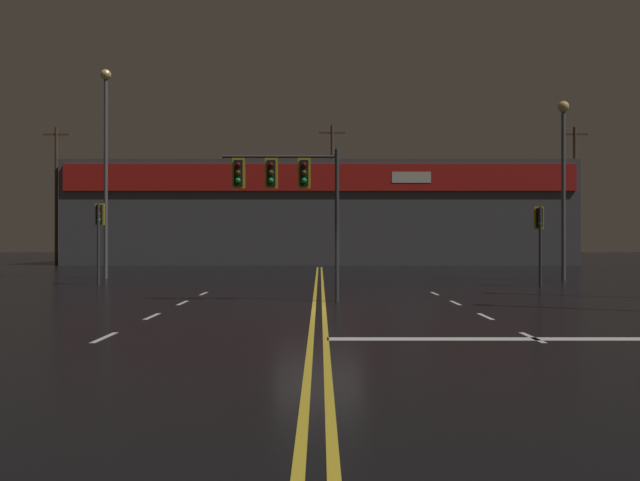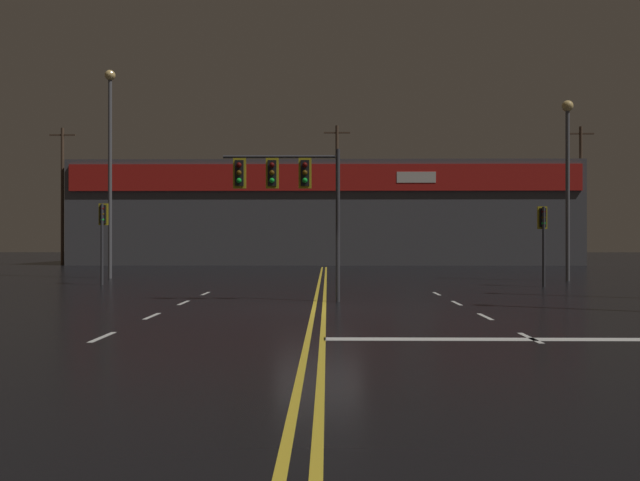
# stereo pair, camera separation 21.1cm
# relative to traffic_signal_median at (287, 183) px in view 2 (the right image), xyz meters

# --- Properties ---
(ground_plane) EXTENTS (200.00, 200.00, 0.00)m
(ground_plane) POSITION_rel_traffic_signal_median_xyz_m (1.07, -2.21, -3.87)
(ground_plane) COLOR black
(road_markings) EXTENTS (12.98, 60.00, 0.01)m
(road_markings) POSITION_rel_traffic_signal_median_xyz_m (1.84, -3.19, -3.87)
(road_markings) COLOR gold
(road_markings) RESTS_ON ground
(traffic_signal_median) EXTENTS (3.82, 0.36, 4.99)m
(traffic_signal_median) POSITION_rel_traffic_signal_median_xyz_m (0.00, 0.00, 0.00)
(traffic_signal_median) COLOR #38383D
(traffic_signal_median) RESTS_ON ground
(traffic_signal_corner_northwest) EXTENTS (0.42, 0.36, 3.71)m
(traffic_signal_corner_northwest) POSITION_rel_traffic_signal_median_xyz_m (-8.90, 7.88, -1.15)
(traffic_signal_corner_northwest) COLOR #38383D
(traffic_signal_corner_northwest) RESTS_ON ground
(traffic_signal_corner_northeast) EXTENTS (0.42, 0.36, 3.51)m
(traffic_signal_corner_northeast) POSITION_rel_traffic_signal_median_xyz_m (10.75, 7.04, -1.29)
(traffic_signal_corner_northeast) COLOR #38383D
(traffic_signal_corner_northeast) RESTS_ON ground
(streetlight_near_left) EXTENTS (0.56, 0.56, 9.03)m
(streetlight_near_left) POSITION_rel_traffic_signal_median_xyz_m (13.33, 10.95, 1.93)
(streetlight_near_left) COLOR #59595E
(streetlight_near_left) RESTS_ON ground
(streetlight_near_right) EXTENTS (0.56, 0.56, 11.18)m
(streetlight_near_right) POSITION_rel_traffic_signal_median_xyz_m (-10.34, 12.92, 3.10)
(streetlight_near_right) COLOR #59595E
(streetlight_near_right) RESTS_ON ground
(building_backdrop) EXTENTS (43.10, 10.23, 8.80)m
(building_backdrop) POSITION_rel_traffic_signal_median_xyz_m (1.07, 35.99, 0.54)
(building_backdrop) COLOR #4C4C51
(building_backdrop) RESTS_ON ground
(utility_pole_row) EXTENTS (45.67, 0.26, 11.71)m
(utility_pole_row) POSITION_rel_traffic_signal_median_xyz_m (1.21, 31.86, 2.14)
(utility_pole_row) COLOR #4C3828
(utility_pole_row) RESTS_ON ground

